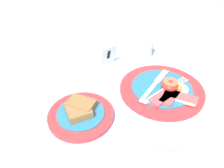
% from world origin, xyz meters
% --- Properties ---
extents(ground_plane, '(3.00, 3.00, 0.00)m').
position_xyz_m(ground_plane, '(0.00, 0.00, 0.00)').
color(ground_plane, '#93B2DB').
extents(breakfast_plate, '(0.25, 0.25, 0.04)m').
position_xyz_m(breakfast_plate, '(0.07, -0.02, 0.01)').
color(breakfast_plate, red).
rests_on(breakfast_plate, ground_plane).
extents(bread_plate, '(0.18, 0.18, 0.04)m').
position_xyz_m(bread_plate, '(-0.19, 0.00, 0.01)').
color(bread_plate, red).
rests_on(bread_plate, ground_plane).
extents(sugar_cup, '(0.08, 0.08, 0.06)m').
position_xyz_m(sugar_cup, '(0.14, 0.20, 0.03)').
color(sugar_cup, white).
rests_on(sugar_cup, ground_plane).
extents(number_card, '(0.06, 0.05, 0.07)m').
position_xyz_m(number_card, '(-0.01, 0.21, 0.04)').
color(number_card, white).
rests_on(number_card, ground_plane).
extents(teaspoon_near_cup, '(0.17, 0.13, 0.01)m').
position_xyz_m(teaspoon_near_cup, '(-0.07, -0.17, 0.01)').
color(teaspoon_near_cup, silver).
rests_on(teaspoon_near_cup, ground_plane).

